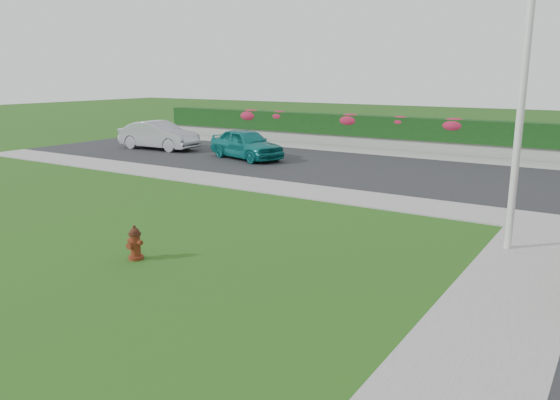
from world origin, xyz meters
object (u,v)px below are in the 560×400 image
Objects in this scene: fire_hydrant at (135,243)px; utility_pole at (521,105)px; sedan_teal at (246,144)px; sedan_silver at (159,135)px.

fire_hydrant is 8.69m from utility_pole.
sedan_teal is at bearing 116.32° from fire_hydrant.
utility_pole is at bearing -116.37° from sedan_silver.
sedan_silver is at bearing 104.82° from sedan_teal.
fire_hydrant is at bearing -142.70° from utility_pole.
sedan_silver is at bearing 157.31° from utility_pole.
sedan_silver is (-5.75, 0.22, 0.03)m from sedan_teal.
utility_pole is at bearing -103.45° from sedan_teal.
fire_hydrant is at bearing -136.48° from sedan_teal.
utility_pole is (6.53, 4.98, 2.85)m from fire_hydrant.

